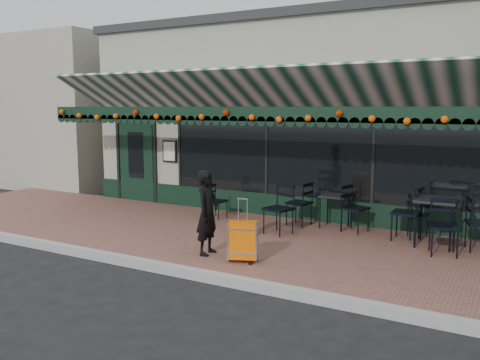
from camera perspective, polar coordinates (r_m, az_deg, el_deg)
The scene contains 16 objects.
ground at distance 7.86m, azimuth -3.53°, elevation -11.08°, with size 80.00×80.00×0.00m, color black.
sidewalk at distance 9.50m, azimuth 3.08°, elevation -7.18°, with size 18.00×4.00×0.15m, color brown.
curb at distance 7.77m, azimuth -3.86°, elevation -10.72°, with size 18.00×0.16×0.15m, color #9E9E99.
restaurant_building at distance 14.63m, azimuth 13.41°, elevation 6.71°, with size 12.00×9.60×4.50m.
neighbor_building_left at distance 22.20m, azimuth -20.96°, elevation 7.15°, with size 12.00×8.00×4.80m, color #A29F8F.
woman at distance 8.45m, azimuth -3.67°, elevation -3.66°, with size 0.52×0.34×1.42m, color black.
suitcase at distance 8.09m, azimuth 0.31°, elevation -6.85°, with size 0.51×0.40×1.02m.
cafe_table_a at distance 9.55m, azimuth 21.20°, elevation -2.50°, with size 0.69×0.69×0.85m.
cafe_table_b at distance 10.51m, azimuth 10.59°, elevation -2.03°, with size 0.54×0.54×0.67m.
chair_a_left at distance 9.85m, azimuth 18.14°, elevation -3.59°, with size 0.50×0.50×1.00m, color black, non-canonical shape.
chair_a_right at distance 10.05m, azimuth 19.51°, elevation -3.86°, with size 0.43×0.43×0.85m, color black, non-canonical shape.
chair_a_front at distance 9.09m, azimuth 21.93°, elevation -4.91°, with size 0.47×0.47×0.95m, color black, non-canonical shape.
chair_b_left at distance 10.62m, azimuth 6.65°, elevation -2.62°, with size 0.46×0.46×0.92m, color black, non-canonical shape.
chair_b_right at distance 10.24m, azimuth 12.80°, elevation -3.15°, with size 0.46×0.46×0.93m, color black, non-canonical shape.
chair_b_front at distance 9.84m, azimuth 4.33°, elevation -3.31°, with size 0.49×0.49×0.97m, color black, non-canonical shape.
chair_solo at distance 11.24m, azimuth -2.59°, elevation -2.40°, with size 0.38×0.38×0.76m, color black, non-canonical shape.
Camera 1 is at (4.05, -6.22, 2.59)m, focal length 38.00 mm.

